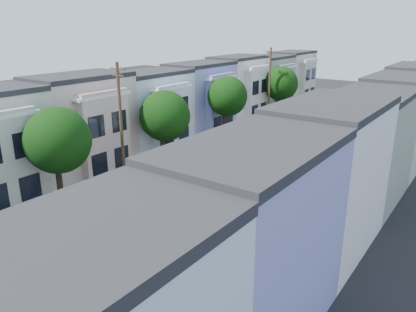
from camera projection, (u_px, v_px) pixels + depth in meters
ground at (165, 209)px, 29.72m from camera, size 160.00×160.00×0.00m
road_slab at (263, 158)px, 41.29m from camera, size 12.00×70.00×0.02m
curb_left at (214, 147)px, 44.63m from camera, size 0.30×70.00×0.15m
curb_right at (320, 169)px, 37.91m from camera, size 0.30×70.00×0.15m
sidewalk_left at (205, 145)px, 45.35m from camera, size 2.60×70.00×0.15m
sidewalk_right at (334, 171)px, 37.18m from camera, size 2.60×70.00×0.15m
centerline at (263, 158)px, 41.29m from camera, size 0.12×70.00×0.01m
townhouse_row_left at (178, 140)px, 47.49m from camera, size 5.00×70.00×8.50m
townhouse_row_right at (377, 181)px, 35.10m from camera, size 5.00×70.00×8.50m
tree_b at (57, 141)px, 28.52m from camera, size 4.70×4.70×7.51m
tree_c at (164, 116)px, 37.31m from camera, size 4.70×4.70×7.27m
tree_d at (227, 96)px, 45.31m from camera, size 4.50×4.50×7.53m
tree_e at (280, 84)px, 55.70m from camera, size 4.70×4.70×7.54m
tree_far_r at (376, 107)px, 47.79m from camera, size 3.10×3.10×5.21m
utility_pole_near at (121, 124)px, 33.17m from camera, size 1.60×0.26×10.00m
utility_pole_far at (269, 87)px, 53.23m from camera, size 1.60×0.26×10.00m
fedex_truck at (227, 174)px, 31.74m from camera, size 2.52×6.55×3.14m
lead_sedan at (269, 161)px, 38.14m from camera, size 2.60×4.82×1.28m
parked_left_c at (127, 183)px, 32.97m from camera, size 2.32×4.66×1.27m
parked_left_d at (196, 155)px, 40.11m from camera, size 2.31×4.59×1.25m
parked_right_a at (125, 283)px, 20.27m from camera, size 1.78×3.96×1.25m
parked_right_b at (198, 234)px, 24.93m from camera, size 1.65×4.03×1.32m
parked_right_c at (314, 157)px, 39.40m from camera, size 1.50×3.84×1.26m
parked_right_d at (354, 130)px, 49.17m from camera, size 1.89×4.25×1.34m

